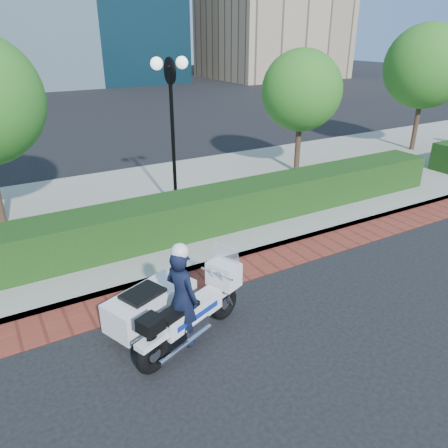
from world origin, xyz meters
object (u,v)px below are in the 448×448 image
tree_c (302,91)px  tree_d (426,66)px  police_motorcycle (172,304)px  lamppost (172,112)px

tree_c → tree_d: bearing=0.0°
tree_c → tree_d: (6.50, 0.00, 0.56)m
police_motorcycle → tree_d: bearing=2.4°
lamppost → tree_d: bearing=6.2°
tree_d → police_motorcycle: size_ratio=2.05×
tree_c → tree_d: size_ratio=0.83×
lamppost → tree_c: tree_c is taller
tree_c → police_motorcycle: bearing=-140.9°
tree_c → tree_d: 6.52m
tree_c → lamppost: bearing=-166.7°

